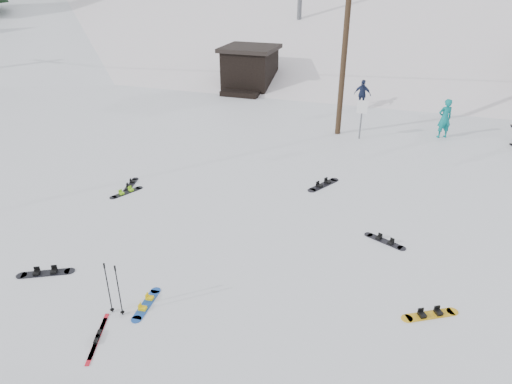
% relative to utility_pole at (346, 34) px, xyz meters
% --- Properties ---
extents(ground, '(200.00, 200.00, 0.00)m').
position_rel_utility_pole_xyz_m(ground, '(-2.00, -14.00, -4.68)').
color(ground, white).
rests_on(ground, ground).
extents(ski_slope, '(60.00, 85.24, 65.97)m').
position_rel_utility_pole_xyz_m(ski_slope, '(-2.00, 41.00, -16.68)').
color(ski_slope, white).
rests_on(ski_slope, ground).
extents(ridge_left, '(47.54, 95.03, 58.38)m').
position_rel_utility_pole_xyz_m(ridge_left, '(-38.00, 34.00, -15.68)').
color(ridge_left, white).
rests_on(ridge_left, ground).
extents(treeline_left, '(20.00, 64.00, 10.00)m').
position_rel_utility_pole_xyz_m(treeline_left, '(-36.00, 26.00, -4.68)').
color(treeline_left, black).
rests_on(treeline_left, ground).
extents(treeline_crest, '(50.00, 6.00, 10.00)m').
position_rel_utility_pole_xyz_m(treeline_crest, '(-2.00, 72.00, -4.68)').
color(treeline_crest, black).
rests_on(treeline_crest, ski_slope).
extents(utility_pole, '(2.00, 0.26, 9.00)m').
position_rel_utility_pole_xyz_m(utility_pole, '(0.00, 0.00, 0.00)').
color(utility_pole, '#3A2819').
rests_on(utility_pole, ground).
extents(trail_sign, '(0.50, 0.09, 1.85)m').
position_rel_utility_pole_xyz_m(trail_sign, '(1.10, -0.42, -3.41)').
color(trail_sign, '#595B60').
rests_on(trail_sign, ground).
extents(lift_hut, '(3.40, 4.10, 2.75)m').
position_rel_utility_pole_xyz_m(lift_hut, '(-7.00, 6.94, -3.32)').
color(lift_hut, black).
rests_on(lift_hut, ground).
extents(hero_snowboard, '(0.35, 1.33, 0.09)m').
position_rel_utility_pole_xyz_m(hero_snowboard, '(-2.35, -14.07, -4.66)').
color(hero_snowboard, '#1A4CAC').
rests_on(hero_snowboard, ground).
extents(hero_skis, '(0.62, 1.51, 0.08)m').
position_rel_utility_pole_xyz_m(hero_skis, '(-2.79, -15.40, -4.66)').
color(hero_skis, '#B11220').
rests_on(hero_skis, ground).
extents(ski_poles, '(0.39, 0.10, 1.41)m').
position_rel_utility_pole_xyz_m(ski_poles, '(-2.85, -14.55, -3.96)').
color(ski_poles, black).
rests_on(ski_poles, ground).
extents(board_scatter_a, '(1.37, 0.86, 0.11)m').
position_rel_utility_pole_xyz_m(board_scatter_a, '(-5.58, -13.83, -4.65)').
color(board_scatter_a, black).
rests_on(board_scatter_a, ground).
extents(board_scatter_b, '(0.49, 1.26, 0.09)m').
position_rel_utility_pole_xyz_m(board_scatter_b, '(-6.43, -8.32, -4.66)').
color(board_scatter_b, black).
rests_on(board_scatter_b, ground).
extents(board_scatter_c, '(0.72, 1.24, 0.09)m').
position_rel_utility_pole_xyz_m(board_scatter_c, '(-6.22, -8.94, -4.66)').
color(board_scatter_c, black).
rests_on(board_scatter_c, ground).
extents(board_scatter_d, '(1.26, 0.71, 0.10)m').
position_rel_utility_pole_xyz_m(board_scatter_d, '(2.97, -9.29, -4.66)').
color(board_scatter_d, black).
rests_on(board_scatter_d, ground).
extents(board_scatter_e, '(1.30, 0.87, 0.10)m').
position_rel_utility_pole_xyz_m(board_scatter_e, '(4.24, -12.25, -4.65)').
color(board_scatter_e, yellow).
rests_on(board_scatter_e, ground).
extents(board_scatter_f, '(0.94, 1.48, 0.12)m').
position_rel_utility_pole_xyz_m(board_scatter_f, '(0.47, -6.03, -4.65)').
color(board_scatter_f, black).
rests_on(board_scatter_f, ground).
extents(skier_teal, '(0.81, 0.72, 1.88)m').
position_rel_utility_pole_xyz_m(skier_teal, '(4.82, 1.03, -3.74)').
color(skier_teal, '#0B7575').
rests_on(skier_teal, ground).
extents(skier_navy, '(1.02, 0.56, 1.65)m').
position_rel_utility_pole_xyz_m(skier_navy, '(0.57, 4.71, -3.86)').
color(skier_navy, '#1A2342').
rests_on(skier_navy, ground).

